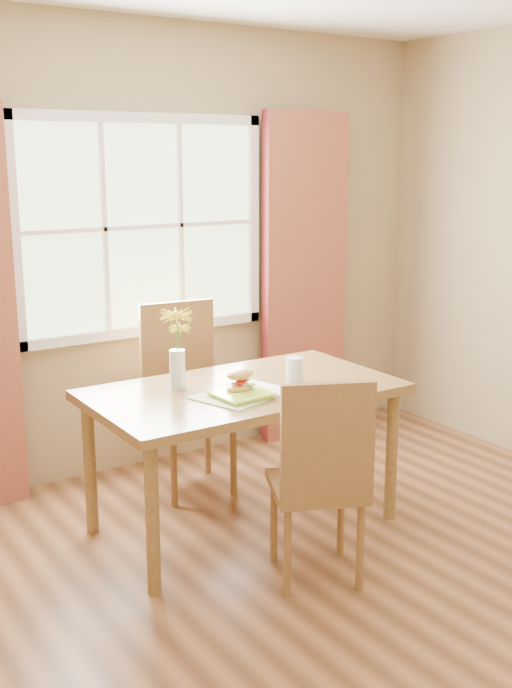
{
  "coord_description": "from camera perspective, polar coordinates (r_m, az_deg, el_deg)",
  "views": [
    {
      "loc": [
        -2.1,
        -2.55,
        1.93
      ],
      "look_at": [
        0.06,
        0.73,
        0.99
      ],
      "focal_mm": 42.0,
      "sensor_mm": 36.0,
      "label": 1
    }
  ],
  "objects": [
    {
      "name": "croissant_sandwich",
      "position": [
        3.96,
        -1.14,
        -2.62
      ],
      "size": [
        0.16,
        0.11,
        0.11
      ],
      "rotation": [
        0.0,
        0.0,
        0.06
      ],
      "color": "#E8BC4F",
      "rests_on": "plate"
    },
    {
      "name": "flower_vase",
      "position": [
        4.05,
        -5.61,
        0.2
      ],
      "size": [
        0.17,
        0.17,
        0.41
      ],
      "color": "silver",
      "rests_on": "dining_table"
    },
    {
      "name": "placemat",
      "position": [
        3.99,
        -1.01,
        -3.54
      ],
      "size": [
        0.53,
        0.46,
        0.01
      ],
      "primitive_type": "cube",
      "rotation": [
        0.0,
        0.0,
        0.32
      ],
      "color": "silver",
      "rests_on": "dining_table"
    },
    {
      "name": "water_glass",
      "position": [
        4.19,
        2.73,
        -1.89
      ],
      "size": [
        0.09,
        0.09,
        0.13
      ],
      "color": "silver",
      "rests_on": "dining_table"
    },
    {
      "name": "curtain_right",
      "position": [
        5.48,
        3.46,
        4.64
      ],
      "size": [
        0.65,
        0.08,
        2.2
      ],
      "primitive_type": "cube",
      "color": "maroon",
      "rests_on": "room"
    },
    {
      "name": "room",
      "position": [
        3.35,
        6.01,
        3.37
      ],
      "size": [
        4.24,
        3.84,
        2.74
      ],
      "color": "brown",
      "rests_on": "ground"
    },
    {
      "name": "window",
      "position": [
        4.91,
        -8.04,
        8.23
      ],
      "size": [
        1.62,
        0.06,
        1.32
      ],
      "color": "#AECF9C",
      "rests_on": "room"
    },
    {
      "name": "chair_near",
      "position": [
        3.63,
        4.64,
        -9.11
      ],
      "size": [
        0.54,
        0.54,
        0.99
      ],
      "rotation": [
        0.0,
        0.0,
        -0.42
      ],
      "color": "brown",
      "rests_on": "room"
    },
    {
      "name": "plate",
      "position": [
        3.94,
        -1.07,
        -3.65
      ],
      "size": [
        0.27,
        0.27,
        0.01
      ],
      "primitive_type": "cube",
      "rotation": [
        0.0,
        0.0,
        0.07
      ],
      "color": "#ABE038",
      "rests_on": "placemat"
    },
    {
      "name": "dining_table",
      "position": [
        4.14,
        -0.9,
        -4.11
      ],
      "size": [
        1.57,
        0.89,
        0.76
      ],
      "rotation": [
        0.0,
        0.0,
        -0.0
      ],
      "color": "olive",
      "rests_on": "room"
    },
    {
      "name": "chair_far",
      "position": [
        4.72,
        -5.11,
        -3.08
      ],
      "size": [
        0.5,
        0.5,
        1.09
      ],
      "rotation": [
        0.0,
        0.0,
        -0.11
      ],
      "color": "brown",
      "rests_on": "room"
    }
  ]
}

